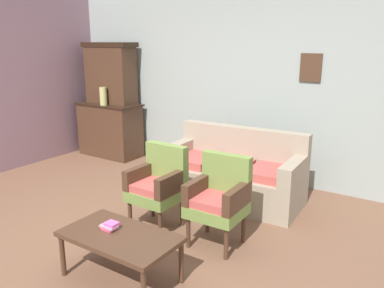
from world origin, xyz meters
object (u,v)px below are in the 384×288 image
Objects in this scene: side_cabinet at (110,129)px; floral_couch at (233,175)px; coffee_table at (120,239)px; armchair_by_doorway at (219,197)px; book_stack_on_table at (110,226)px; armchair_near_couch_end at (158,183)px; vase_on_cabinet at (103,96)px.

floral_couch is (2.76, -0.59, -0.14)m from side_cabinet.
armchair_by_doorway is at bearing 69.07° from coffee_table.
coffee_table is 6.56× the size of book_stack_on_table.
book_stack_on_table is at bearing -76.77° from armchair_near_couch_end.
vase_on_cabinet reaches higher than coffee_table.
armchair_by_doorway is (3.17, -1.67, 0.03)m from side_cabinet.
vase_on_cabinet is 0.17× the size of floral_couch.
book_stack_on_table is (-0.11, -2.07, 0.12)m from floral_couch.
side_cabinet is 0.64m from vase_on_cabinet.
side_cabinet is at bearing 109.03° from vase_on_cabinet.
armchair_by_doorway is at bearing -27.81° from side_cabinet.
side_cabinet is at bearing 168.02° from floral_couch.
vase_on_cabinet is at bearing 137.53° from coffee_table.
coffee_table is at bearing -43.82° from side_cabinet.
vase_on_cabinet is 0.34× the size of armchair_near_couch_end.
armchair_by_doorway is at bearing 2.20° from armchair_near_couch_end.
armchair_near_couch_end is at bearing 110.10° from coffee_table.
floral_couch and armchair_by_doorway have the same top height.
armchair_near_couch_end and armchair_by_doorway have the same top height.
side_cabinet is 3.58m from armchair_by_doorway.
book_stack_on_table is at bearing -92.94° from floral_couch.
side_cabinet is at bearing 145.02° from armchair_near_couch_end.
armchair_near_couch_end is 1.00× the size of armchair_by_doorway.
armchair_by_doorway is (0.41, -1.09, 0.17)m from floral_couch.
vase_on_cabinet is at bearing 147.30° from armchair_near_couch_end.
armchair_near_couch_end is at bearing 103.23° from book_stack_on_table.
side_cabinet reaches higher than floral_couch.
armchair_near_couch_end reaches higher than book_stack_on_table.
vase_on_cabinet is 3.76m from coffee_table.
vase_on_cabinet is at bearing 171.45° from floral_couch.
vase_on_cabinet is 3.64m from book_stack_on_table.
armchair_by_doorway is 1.08m from coffee_table.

